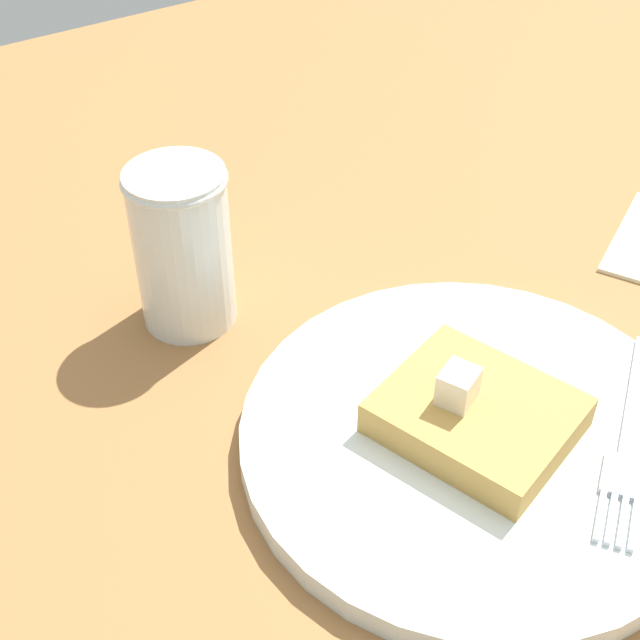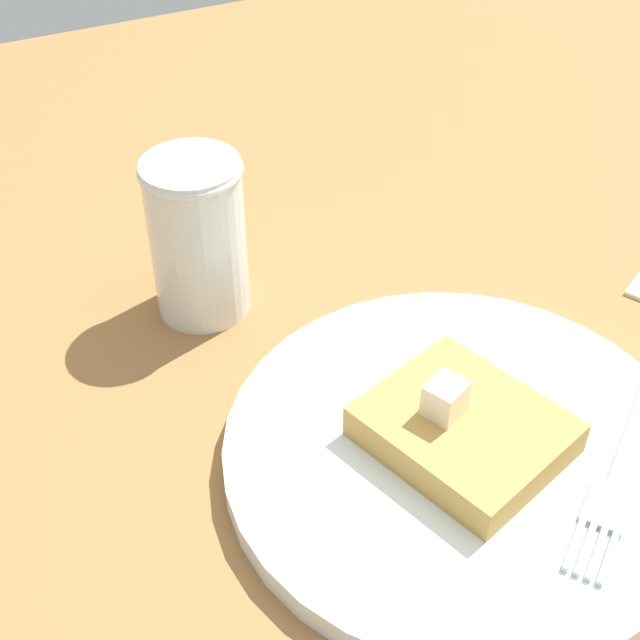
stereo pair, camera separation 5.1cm
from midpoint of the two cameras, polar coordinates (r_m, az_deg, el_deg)
table_surface at (r=61.03cm, az=10.61°, el=-0.06°), size 113.18×113.18×1.95cm
plate at (r=50.28cm, az=11.93°, el=-8.32°), size 26.09×26.09×1.55cm
toast_slice_center at (r=49.04cm, az=12.20°, el=-7.02°), size 11.13×12.03×2.09cm
butter_pat_primary at (r=47.55cm, az=11.09°, el=-5.09°), size 2.60×2.50×2.03cm
fork at (r=50.41cm, az=21.38°, el=-9.38°), size 13.82×10.52×0.36cm
syrup_jar at (r=56.88cm, az=-5.24°, el=4.65°), size 6.38×6.38×10.91cm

